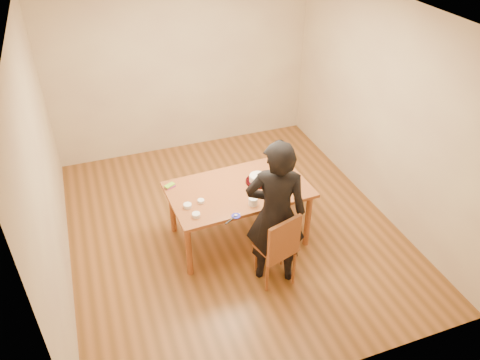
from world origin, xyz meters
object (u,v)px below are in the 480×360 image
object	(u,v)px
dining_table	(239,190)
cake	(258,178)
person	(276,214)
cake_plate	(258,181)
dining_chair	(276,247)

from	to	relation	value
dining_table	cake	xyz separation A→B (m)	(0.26, 0.04, 0.08)
dining_table	person	world-z (taller)	person
cake_plate	dining_table	bearing A→B (deg)	-171.00
cake	dining_table	bearing A→B (deg)	-171.00
cake_plate	cake	bearing A→B (deg)	0.00
dining_table	cake	distance (m)	0.27
dining_chair	person	distance (m)	0.43
person	dining_chair	bearing A→B (deg)	112.69
cake_plate	person	world-z (taller)	person
dining_table	person	bearing A→B (deg)	-81.47
dining_chair	cake	world-z (taller)	cake
person	cake	bearing A→B (deg)	-75.27
dining_chair	cake	distance (m)	0.90
dining_chair	cake_plate	world-z (taller)	cake_plate
dining_table	dining_chair	distance (m)	0.84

